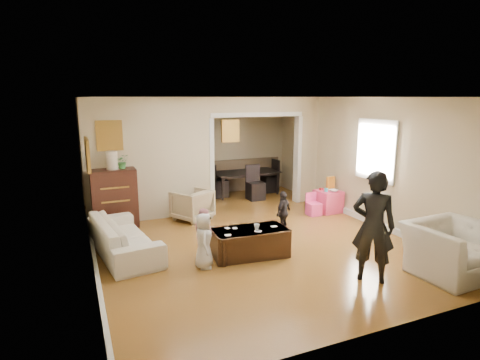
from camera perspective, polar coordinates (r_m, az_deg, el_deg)
name	(u,v)px	position (r m, az deg, el deg)	size (l,w,h in m)	color
floor	(244,235)	(7.65, 0.59, -8.01)	(7.00, 7.00, 0.00)	#9F6929
partition_left	(151,160)	(8.62, -12.70, 2.90)	(2.75, 0.18, 2.60)	#BEAF8B
partition_right	(306,150)	(10.04, 9.47, 4.26)	(0.55, 0.18, 2.60)	#BEAF8B
partition_header	(257,105)	(9.29, 2.40, 10.77)	(2.22, 0.18, 0.35)	#BEAF8B
window_pane	(376,150)	(8.43, 19.07, 4.06)	(0.03, 0.95, 1.10)	white
framed_art_partition	(109,136)	(8.35, -18.35, 6.11)	(0.45, 0.03, 0.55)	brown
framed_art_sofa_wall	(87,154)	(6.04, -21.18, 3.47)	(0.03, 0.55, 0.40)	brown
framed_art_alcove	(230,131)	(10.83, -1.39, 7.08)	(0.45, 0.03, 0.55)	brown
sofa	(124,236)	(7.00, -16.48, -7.80)	(2.06, 0.80, 0.60)	beige
armchair_back	(192,205)	(8.57, -6.94, -3.57)	(0.71, 0.73, 0.66)	tan
armchair_front	(452,249)	(6.73, 28.29, -8.82)	(1.18, 1.03, 0.77)	beige
dresser	(114,198)	(8.36, -17.68, -2.56)	(0.87, 0.49, 1.20)	#381710
table_lamp	(112,160)	(8.20, -18.02, 2.73)	(0.22, 0.22, 0.36)	beige
potted_plant	(122,161)	(8.23, -16.62, 2.58)	(0.26, 0.22, 0.29)	#336D30
coffee_table	(250,242)	(6.66, 1.44, -8.99)	(1.23, 0.61, 0.46)	#351D11
coffee_cup	(257,227)	(6.56, 2.43, -6.76)	(0.10, 0.10, 0.09)	silver
play_table	(328,201)	(9.34, 12.60, -3.01)	(0.52, 0.52, 0.50)	#EF3E72
cereal_box	(331,183)	(9.40, 12.95, -0.43)	(0.20, 0.07, 0.30)	yellow
cyan_cup	(326,190)	(9.18, 12.35, -1.41)	(0.08, 0.08, 0.08)	#29D0D1
toy_block	(321,189)	(9.30, 11.64, -1.29)	(0.08, 0.06, 0.05)	red
play_bowl	(334,191)	(9.21, 13.36, -1.50)	(0.20, 0.20, 0.05)	silver
dining_table	(245,183)	(10.76, 0.78, -0.41)	(1.78, 0.99, 0.63)	black
adult_person	(373,226)	(5.92, 18.72, -6.38)	(0.59, 0.39, 1.62)	black
child_kneel_a	(204,241)	(6.16, -5.25, -8.72)	(0.43, 0.28, 0.87)	silver
child_kneel_b	(204,232)	(6.62, -5.22, -7.51)	(0.40, 0.31, 0.82)	#CB7F88
child_toddler	(283,212)	(7.68, 6.27, -4.67)	(0.50, 0.21, 0.85)	black
craft_papers	(248,229)	(6.55, 1.22, -7.16)	(0.98, 0.46, 0.00)	white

